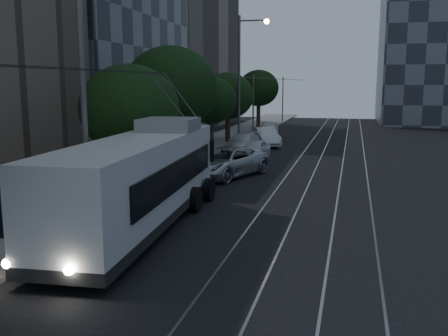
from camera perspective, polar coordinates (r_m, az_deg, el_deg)
ground at (r=17.39m, az=1.15°, el=-7.81°), size 120.00×120.00×0.00m
sidewalk at (r=38.22m, az=-2.85°, el=1.95°), size 5.00×90.00×0.15m
tram_rails at (r=36.53m, az=12.30°, el=1.27°), size 4.52×90.00×0.02m
overhead_wires at (r=37.23m, az=0.84°, el=7.00°), size 2.23×90.00×6.00m
trolleybus at (r=18.41m, az=-9.42°, el=-1.34°), size 3.53×12.76×5.63m
pickup_silver at (r=28.04m, az=0.11°, el=0.65°), size 4.56×6.46×1.64m
car_white_a at (r=34.62m, az=3.54°, el=2.12°), size 1.84×4.02×1.34m
car_white_b at (r=38.19m, az=2.14°, el=2.90°), size 2.34×4.99×1.41m
car_white_c at (r=41.83m, az=4.82°, el=3.56°), size 3.30×4.96×1.54m
car_white_d at (r=49.05m, az=5.14°, el=4.48°), size 2.38×4.78×1.56m
tree_1 at (r=24.28m, az=-10.73°, el=6.59°), size 4.76×4.76×6.14m
tree_2 at (r=29.43m, az=-6.08°, el=8.97°), size 5.46×5.46×7.35m
tree_3 at (r=37.37m, az=-1.54°, el=7.72°), size 3.91×3.91×5.72m
tree_4 at (r=44.02m, az=0.43°, el=8.22°), size 4.51×4.51×6.13m
tree_5 at (r=56.21m, az=3.99°, el=9.08°), size 4.46×4.46×6.66m
streetlamp_near at (r=17.78m, az=-14.77°, el=11.80°), size 2.40×0.44×9.92m
streetlamp_far at (r=41.78m, az=2.32°, el=11.25°), size 2.55×0.44×10.61m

